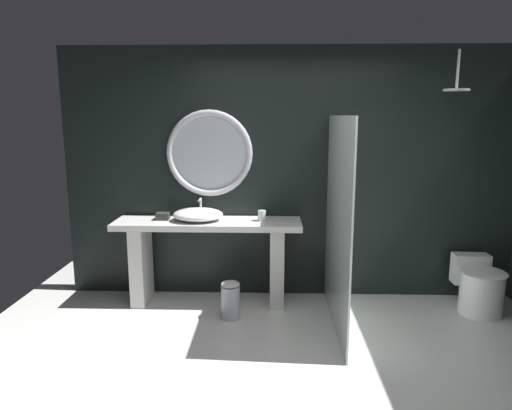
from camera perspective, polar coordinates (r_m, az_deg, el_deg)
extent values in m
plane|color=silver|center=(3.50, 5.91, -22.08)|extent=(5.76, 5.76, 0.00)
cube|color=black|center=(4.87, 4.66, 3.79)|extent=(4.80, 0.10, 2.60)
cube|color=silver|center=(4.68, -5.96, -2.30)|extent=(1.88, 0.49, 0.06)
cube|color=silver|center=(4.94, -13.98, -7.08)|extent=(0.14, 0.41, 0.81)
cube|color=silver|center=(4.76, 2.58, -7.46)|extent=(0.14, 0.41, 0.81)
ellipsoid|color=white|center=(4.67, -7.17, -1.17)|extent=(0.50, 0.41, 0.13)
cylinder|color=#B7B7BC|center=(4.85, -6.83, -0.28)|extent=(0.02, 0.02, 0.20)
cylinder|color=#B7B7BC|center=(4.77, -6.98, 0.62)|extent=(0.02, 0.13, 0.02)
cylinder|color=silver|center=(4.64, 0.73, -1.32)|extent=(0.08, 0.08, 0.11)
cube|color=#282D28|center=(4.79, -11.44, -1.37)|extent=(0.13, 0.12, 0.07)
torus|color=#B7B7BC|center=(4.79, -5.77, 6.34)|extent=(0.89, 0.07, 0.89)
cylinder|color=#B2BCC1|center=(4.80, -5.75, 6.35)|extent=(0.79, 0.01, 0.79)
cube|color=silver|center=(4.19, 10.03, -2.34)|extent=(0.02, 1.48, 1.91)
cylinder|color=#B7B7BC|center=(4.78, 23.65, 15.10)|extent=(0.02, 0.02, 0.35)
cylinder|color=#B7B7BC|center=(4.76, 23.47, 12.88)|extent=(0.24, 0.24, 0.02)
cylinder|color=white|center=(5.07, 26.04, -9.76)|extent=(0.40, 0.40, 0.42)
ellipsoid|color=white|center=(5.00, 26.26, -7.40)|extent=(0.42, 0.47, 0.02)
cube|color=white|center=(5.27, 24.92, -7.13)|extent=(0.35, 0.17, 0.31)
cylinder|color=#B7B7BC|center=(4.50, -3.17, -11.90)|extent=(0.18, 0.18, 0.32)
ellipsoid|color=#B7B7BC|center=(4.43, -3.20, -9.73)|extent=(0.18, 0.18, 0.05)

